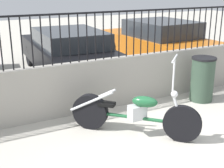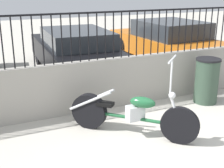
{
  "view_description": "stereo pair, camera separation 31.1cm",
  "coord_description": "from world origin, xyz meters",
  "views": [
    {
      "loc": [
        -2.87,
        -2.83,
        2.41
      ],
      "look_at": [
        -0.4,
        1.87,
        0.7
      ],
      "focal_mm": 50.0,
      "sensor_mm": 36.0,
      "label": 1
    },
    {
      "loc": [
        -2.59,
        -2.97,
        2.41
      ],
      "look_at": [
        -0.4,
        1.87,
        0.7
      ],
      "focal_mm": 50.0,
      "sensor_mm": 36.0,
      "label": 2
    }
  ],
  "objects": [
    {
      "name": "car_black",
      "position": [
        -0.02,
        5.15,
        0.64
      ],
      "size": [
        2.0,
        4.65,
        1.25
      ],
      "rotation": [
        0.0,
        0.0,
        1.52
      ],
      "color": "black",
      "rests_on": "ground_plane"
    },
    {
      "name": "low_wall",
      "position": [
        0.0,
        2.5,
        0.5
      ],
      "size": [
        10.25,
        0.18,
        1.01
      ],
      "color": "#9E998E",
      "rests_on": "ground_plane"
    },
    {
      "name": "car_orange",
      "position": [
        3.08,
        5.29,
        0.67
      ],
      "size": [
        2.06,
        4.36,
        1.32
      ],
      "rotation": [
        0.0,
        0.0,
        1.61
      ],
      "color": "black",
      "rests_on": "ground_plane"
    },
    {
      "name": "trash_bin",
      "position": [
        1.79,
        1.89,
        0.48
      ],
      "size": [
        0.51,
        0.51,
        0.95
      ],
      "color": "#334738",
      "rests_on": "ground_plane"
    },
    {
      "name": "fence_railing",
      "position": [
        -0.0,
        2.5,
        1.6
      ],
      "size": [
        10.25,
        0.04,
        0.92
      ],
      "color": "black",
      "rests_on": "low_wall"
    },
    {
      "name": "motorcycle_green",
      "position": [
        -0.43,
        1.27,
        0.37
      ],
      "size": [
        1.63,
        1.68,
        1.37
      ],
      "rotation": [
        0.0,
        0.0,
        -0.8
      ],
      "color": "black",
      "rests_on": "ground_plane"
    },
    {
      "name": "ground_plane",
      "position": [
        0.0,
        0.0,
        0.0
      ],
      "size": [
        40.0,
        40.0,
        0.0
      ],
      "primitive_type": "plane",
      "color": "#B7B2A5"
    }
  ]
}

